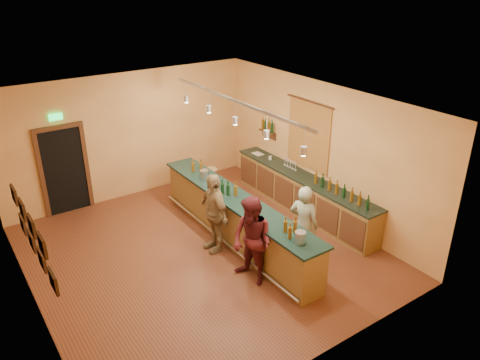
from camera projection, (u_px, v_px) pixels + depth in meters
floor at (202, 253)px, 9.84m from camera, size 7.00×7.00×0.00m
ceiling at (195, 105)px, 8.51m from camera, size 6.50×7.00×0.02m
wall_back at (129, 136)px, 11.80m from camera, size 6.50×0.02×3.20m
wall_front at (324, 271)px, 6.56m from camera, size 6.50×0.02×3.20m
wall_left at (23, 233)px, 7.50m from camera, size 0.02×7.00×3.20m
wall_right at (320, 151)px, 10.85m from camera, size 0.02×7.00×3.20m
doorway at (64, 168)px, 11.10m from camera, size 1.15×0.09×2.48m
tapestry at (309, 136)px, 11.04m from camera, size 0.03×1.40×1.60m
bottle_shelf at (268, 127)px, 12.21m from camera, size 0.17×0.55×0.54m
picture_grid at (32, 233)px, 6.81m from camera, size 0.06×2.20×0.70m
back_counter at (303, 194)px, 11.31m from camera, size 0.60×4.55×1.27m
tasting_bar at (236, 216)px, 10.04m from camera, size 0.73×5.10×1.38m
pendant_track at (235, 109)px, 9.05m from camera, size 0.11×4.60×0.50m
bartender at (304, 224)px, 9.26m from camera, size 0.61×0.72×1.67m
customer_a at (252, 241)px, 8.63m from camera, size 0.80×0.95×1.74m
customer_b at (214, 213)px, 9.64m from camera, size 0.50×1.05×1.74m
bar_stool at (210, 174)px, 12.04m from camera, size 0.37×0.37×0.76m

